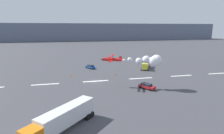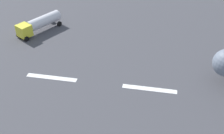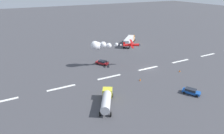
{
  "view_description": "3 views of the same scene",
  "coord_description": "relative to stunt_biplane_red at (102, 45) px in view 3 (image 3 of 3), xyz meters",
  "views": [
    {
      "loc": [
        -7.48,
        -55.94,
        16.49
      ],
      "look_at": [
        4.13,
        -5.05,
        5.41
      ],
      "focal_mm": 29.76,
      "sensor_mm": 36.0,
      "label": 1
    },
    {
      "loc": [
        45.46,
        -31.6,
        26.41
      ],
      "look_at": [
        39.68,
        0.0,
        3.24
      ],
      "focal_mm": 44.49,
      "sensor_mm": 36.0,
      "label": 2
    },
    {
      "loc": [
        39.7,
        49.69,
        26.98
      ],
      "look_at": [
        15.4,
        2.48,
        4.43
      ],
      "focal_mm": 31.48,
      "sensor_mm": 36.0,
      "label": 3
    }
  ],
  "objects": [
    {
      "name": "traffic_cone_far",
      "position": [
        -5.43,
        15.58,
        -7.27
      ],
      "size": [
        0.44,
        0.44,
        0.75
      ],
      "primitive_type": "cone",
      "color": "orange",
      "rests_on": "ground"
    },
    {
      "name": "semi_truck_orange",
      "position": [
        -22.75,
        -18.5,
        -5.51
      ],
      "size": [
        12.63,
        13.06,
        3.7
      ],
      "color": "silver",
      "rests_on": "ground"
    },
    {
      "name": "stunt_biplane_red",
      "position": [
        0.0,
        0.0,
        0.0
      ],
      "size": [
        16.21,
        9.32,
        3.26
      ],
      "color": "red"
    },
    {
      "name": "fuel_tanker_truck",
      "position": [
        9.31,
        22.83,
        -5.9
      ],
      "size": [
        6.86,
        9.31,
        2.9
      ],
      "color": "yellow",
      "rests_on": "ground"
    },
    {
      "name": "traffic_cone_near",
      "position": [
        -20.96,
        16.17,
        -7.27
      ],
      "size": [
        0.44,
        0.44,
        0.75
      ],
      "primitive_type": "cone",
      "color": "orange",
      "rests_on": "ground"
    },
    {
      "name": "runway_stripe_6",
      "position": [
        16.83,
        9.07,
        -7.64
      ],
      "size": [
        8.0,
        0.9,
        0.01
      ],
      "primitive_type": "cube",
      "color": "white",
      "rests_on": "ground"
    },
    {
      "name": "runway_stripe_5",
      "position": [
        1.74,
        9.07,
        -7.64
      ],
      "size": [
        8.0,
        0.9,
        0.01
      ],
      "primitive_type": "cube",
      "color": "white",
      "rests_on": "ground"
    },
    {
      "name": "airport_staff_sedan",
      "position": [
        -12.95,
        28.15,
        -6.84
      ],
      "size": [
        3.79,
        4.82,
        1.52
      ],
      "color": "#194CA5",
      "rests_on": "ground"
    },
    {
      "name": "followme_car_yellow",
      "position": [
        -0.64,
        -1.46,
        -6.84
      ],
      "size": [
        4.02,
        4.78,
        1.52
      ],
      "color": "#B21E23",
      "rests_on": "ground"
    },
    {
      "name": "runway_stripe_2",
      "position": [
        -43.53,
        9.07,
        -7.64
      ],
      "size": [
        8.0,
        0.9,
        0.01
      ],
      "primitive_type": "cube",
      "color": "white",
      "rests_on": "ground"
    },
    {
      "name": "runway_stripe_3",
      "position": [
        -28.44,
        9.07,
        -7.64
      ],
      "size": [
        8.0,
        0.9,
        0.01
      ],
      "primitive_type": "cube",
      "color": "white",
      "rests_on": "ground"
    },
    {
      "name": "runway_stripe_7",
      "position": [
        31.92,
        9.07,
        -7.64
      ],
      "size": [
        8.0,
        0.9,
        0.01
      ],
      "primitive_type": "cube",
      "color": "white",
      "rests_on": "ground"
    },
    {
      "name": "ground_plane",
      "position": [
        -13.35,
        9.07,
        -7.65
      ],
      "size": [
        440.0,
        440.0,
        0.0
      ],
      "primitive_type": "plane",
      "color": "#424247",
      "rests_on": "ground"
    },
    {
      "name": "runway_stripe_4",
      "position": [
        -13.35,
        9.07,
        -7.64
      ],
      "size": [
        8.0,
        0.9,
        0.01
      ],
      "primitive_type": "cube",
      "color": "white",
      "rests_on": "ground"
    }
  ]
}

